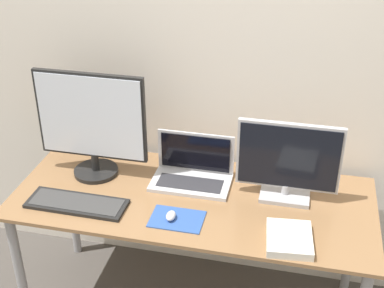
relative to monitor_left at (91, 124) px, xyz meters
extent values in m
cube|color=silver|center=(0.51, 0.32, 0.27)|extent=(7.00, 0.05, 2.50)
cube|color=olive|center=(0.51, -0.10, -0.28)|extent=(1.64, 0.69, 0.02)
cylinder|color=#99999E|center=(-0.26, -0.39, -0.63)|extent=(0.05, 0.05, 0.69)
cylinder|color=#99999E|center=(-0.26, 0.20, -0.63)|extent=(0.05, 0.05, 0.69)
cylinder|color=#99999E|center=(1.28, 0.20, -0.63)|extent=(0.05, 0.05, 0.69)
cylinder|color=black|center=(0.00, 0.00, -0.26)|extent=(0.21, 0.21, 0.02)
cylinder|color=black|center=(0.00, 0.00, -0.21)|extent=(0.04, 0.04, 0.09)
cube|color=black|center=(0.00, 0.00, 0.04)|extent=(0.53, 0.02, 0.43)
cube|color=silver|center=(0.00, -0.01, 0.04)|extent=(0.50, 0.01, 0.40)
cube|color=#B2B2B7|center=(0.92, 0.00, -0.26)|extent=(0.22, 0.16, 0.02)
cylinder|color=#B2B2B7|center=(0.92, 0.00, -0.23)|extent=(0.04, 0.04, 0.04)
cube|color=#B2B2B7|center=(0.92, 0.00, -0.06)|extent=(0.46, 0.02, 0.32)
cube|color=black|center=(0.92, -0.01, -0.06)|extent=(0.43, 0.01, 0.30)
cube|color=silver|center=(0.48, 0.00, -0.26)|extent=(0.37, 0.21, 0.02)
cube|color=#2D2D33|center=(0.48, -0.02, -0.25)|extent=(0.31, 0.11, 0.00)
cube|color=silver|center=(0.48, 0.11, -0.15)|extent=(0.37, 0.01, 0.20)
cube|color=black|center=(0.48, 0.10, -0.15)|extent=(0.33, 0.00, 0.18)
cube|color=black|center=(0.02, -0.27, -0.26)|extent=(0.45, 0.16, 0.02)
cube|color=#383838|center=(0.02, -0.27, -0.25)|extent=(0.41, 0.13, 0.00)
cube|color=#2D519E|center=(0.48, -0.28, -0.27)|extent=(0.23, 0.16, 0.00)
ellipsoid|color=silver|center=(0.45, -0.28, -0.25)|extent=(0.04, 0.06, 0.03)
cube|color=silver|center=(0.96, -0.32, -0.25)|extent=(0.20, 0.24, 0.04)
cube|color=white|center=(0.96, -0.32, -0.25)|extent=(0.20, 0.23, 0.03)
camera|label=1|loc=(0.95, -2.06, 1.13)|focal=50.00mm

